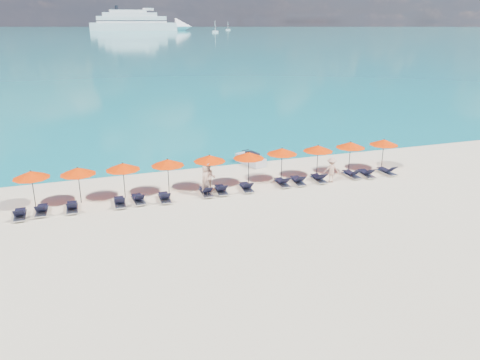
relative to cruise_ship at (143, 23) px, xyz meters
name	(u,v)px	position (x,y,z in m)	size (l,w,h in m)	color
ground	(257,216)	(-73.76, -581.61, -8.90)	(1400.00, 1400.00, 0.00)	beige
sea	(79,30)	(-73.76, 78.39, -8.90)	(1600.00, 1300.00, 0.01)	#1FA9B2
cruise_ship	(143,23)	(0.00, 0.00, 0.00)	(123.04, 20.69, 34.21)	white
sailboat_near	(215,31)	(56.69, -121.01, -7.71)	(6.35, 2.12, 11.64)	white
sailboat_far	(228,29)	(108.11, -1.86, -7.81)	(5.82, 1.94, 10.67)	white
jetski	(251,159)	(-70.60, -571.97, -8.50)	(1.73, 2.90, 0.97)	silver
beachgoer_a	(206,181)	(-75.61, -577.41, -7.95)	(0.69, 0.46, 1.90)	#D6A289
beachgoer_b	(209,178)	(-75.27, -576.84, -7.95)	(0.93, 0.53, 1.91)	#D6A289
beachgoer_c	(331,170)	(-66.87, -577.66, -8.05)	(1.11, 0.51, 1.71)	#D6A289
umbrella_0	(31,175)	(-85.64, -576.03, -6.88)	(2.10, 2.10, 2.28)	black
umbrella_1	(78,171)	(-83.08, -576.19, -6.88)	(2.10, 2.10, 2.28)	black
umbrella_2	(123,166)	(-80.47, -576.14, -6.88)	(2.10, 2.10, 2.28)	black
umbrella_3	(168,162)	(-77.72, -576.16, -6.88)	(2.10, 2.10, 2.28)	black
umbrella_4	(210,158)	(-74.98, -576.10, -6.88)	(2.10, 2.10, 2.28)	black
umbrella_5	(249,155)	(-72.34, -576.25, -6.88)	(2.10, 2.10, 2.28)	black
umbrella_6	(282,151)	(-69.83, -576.03, -6.88)	(2.10, 2.10, 2.28)	black
umbrella_7	(318,148)	(-67.14, -576.14, -6.88)	(2.10, 2.10, 2.28)	black
umbrella_8	(351,145)	(-64.48, -576.03, -6.88)	(2.10, 2.10, 2.28)	black
umbrella_9	(384,142)	(-61.75, -576.15, -6.88)	(2.10, 2.10, 2.28)	black
lounger_0	(20,214)	(-86.35, -577.54, -8.67)	(0.67, 1.72, 0.66)	silver
lounger_1	(42,210)	(-85.24, -577.27, -8.67)	(0.68, 1.72, 0.66)	silver
lounger_2	(72,207)	(-83.60, -577.37, -8.67)	(0.64, 1.71, 0.66)	silver
lounger_3	(120,202)	(-80.91, -577.44, -8.67)	(0.63, 1.70, 0.66)	silver
lounger_4	(138,199)	(-79.80, -577.29, -8.67)	(0.75, 1.74, 0.66)	silver
lounger_5	(165,197)	(-78.25, -577.54, -8.67)	(0.66, 1.72, 0.66)	silver
lounger_6	(206,192)	(-75.60, -577.37, -8.67)	(0.66, 1.71, 0.66)	silver
lounger_7	(221,190)	(-74.59, -577.34, -8.67)	(0.76, 1.75, 0.66)	silver
lounger_8	(246,187)	(-72.90, -577.41, -8.67)	(0.75, 1.74, 0.66)	silver
lounger_9	(282,182)	(-70.33, -577.30, -8.67)	(0.66, 1.71, 0.66)	silver
lounger_10	(298,181)	(-69.17, -577.32, -8.67)	(0.76, 1.75, 0.66)	silver
lounger_11	(319,178)	(-67.61, -577.32, -8.67)	(0.70, 1.73, 0.66)	silver
lounger_12	(352,174)	(-64.99, -577.26, -8.67)	(0.69, 1.72, 0.66)	silver
lounger_13	(367,173)	(-63.90, -577.45, -8.67)	(0.77, 1.75, 0.66)	silver
lounger_14	(387,171)	(-62.24, -577.47, -8.67)	(0.72, 1.73, 0.66)	silver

